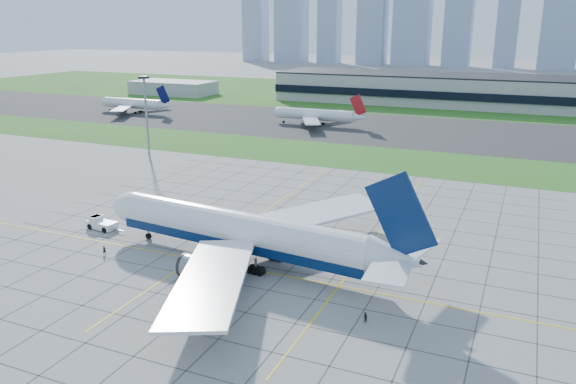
% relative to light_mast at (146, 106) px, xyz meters
% --- Properties ---
extents(ground, '(1400.00, 1400.00, 0.00)m').
position_rel_light_mast_xyz_m(ground, '(70.00, -65.00, -16.18)').
color(ground, gray).
rests_on(ground, ground).
extents(grass_median, '(700.00, 35.00, 0.04)m').
position_rel_light_mast_xyz_m(grass_median, '(70.00, 25.00, -16.16)').
color(grass_median, '#2E5F1B').
rests_on(grass_median, ground).
extents(asphalt_taxiway, '(700.00, 75.00, 0.04)m').
position_rel_light_mast_xyz_m(asphalt_taxiway, '(70.00, 80.00, -16.15)').
color(asphalt_taxiway, '#383838').
rests_on(asphalt_taxiway, ground).
extents(grass_far, '(700.00, 145.00, 0.04)m').
position_rel_light_mast_xyz_m(grass_far, '(70.00, 190.00, -16.16)').
color(grass_far, '#2E5F1B').
rests_on(grass_far, ground).
extents(apron_markings, '(120.00, 130.00, 0.03)m').
position_rel_light_mast_xyz_m(apron_markings, '(70.43, -53.91, -16.17)').
color(apron_markings, '#474744').
rests_on(apron_markings, ground).
extents(terminal, '(260.00, 43.00, 15.80)m').
position_rel_light_mast_xyz_m(terminal, '(110.00, 164.87, -8.29)').
color(terminal, '#B7B7B2').
rests_on(terminal, ground).
extents(service_block, '(50.00, 25.00, 8.00)m').
position_rel_light_mast_xyz_m(service_block, '(-90.00, 145.00, -12.18)').
color(service_block, '#B7B7B2').
rests_on(service_block, ground).
extents(light_mast, '(2.50, 2.50, 25.60)m').
position_rel_light_mast_xyz_m(light_mast, '(0.00, 0.00, 0.00)').
color(light_mast, gray).
rests_on(light_mast, ground).
extents(city_skyline, '(523.00, 32.40, 160.00)m').
position_rel_light_mast_xyz_m(city_skyline, '(61.29, 455.00, 42.91)').
color(city_skyline, '#99ABC9').
rests_on(city_skyline, ground).
extents(airliner, '(65.42, 66.00, 20.61)m').
position_rel_light_mast_xyz_m(airliner, '(68.74, -64.27, -10.55)').
color(airliner, white).
rests_on(airliner, ground).
extents(pushback_tug, '(9.49, 3.84, 2.61)m').
position_rel_light_mast_xyz_m(pushback_tug, '(33.45, -61.15, -15.02)').
color(pushback_tug, white).
rests_on(pushback_tug, ground).
extents(crew_near, '(0.67, 0.74, 1.70)m').
position_rel_light_mast_xyz_m(crew_near, '(43.57, -71.85, -15.33)').
color(crew_near, black).
rests_on(crew_near, ground).
extents(crew_far, '(1.00, 0.97, 1.62)m').
position_rel_light_mast_xyz_m(crew_far, '(95.17, -76.79, -15.37)').
color(crew_far, black).
rests_on(crew_far, ground).
extents(distant_jet_0, '(37.81, 42.66, 14.08)m').
position_rel_light_mast_xyz_m(distant_jet_0, '(-63.36, 73.09, -11.70)').
color(distant_jet_0, white).
rests_on(distant_jet_0, ground).
extents(distant_jet_1, '(39.07, 42.66, 14.08)m').
position_rel_light_mast_xyz_m(distant_jet_1, '(30.33, 75.69, -11.70)').
color(distant_jet_1, white).
rests_on(distant_jet_1, ground).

